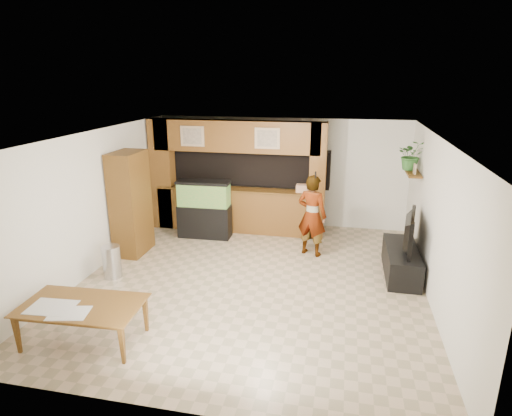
% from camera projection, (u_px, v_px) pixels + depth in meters
% --- Properties ---
extents(floor, '(6.50, 6.50, 0.00)m').
position_uv_depth(floor, '(252.00, 280.00, 7.73)').
color(floor, tan).
rests_on(floor, ground).
extents(ceiling, '(6.50, 6.50, 0.00)m').
position_uv_depth(ceiling, '(252.00, 136.00, 6.96)').
color(ceiling, white).
rests_on(ceiling, wall_back).
extents(wall_back, '(6.00, 0.00, 6.00)m').
position_uv_depth(wall_back, '(280.00, 172.00, 10.38)').
color(wall_back, silver).
rests_on(wall_back, floor).
extents(wall_left, '(0.00, 6.50, 6.50)m').
position_uv_depth(wall_left, '(94.00, 202.00, 7.93)').
color(wall_left, silver).
rests_on(wall_left, floor).
extents(wall_right, '(0.00, 6.50, 6.50)m').
position_uv_depth(wall_right, '(437.00, 224.00, 6.76)').
color(wall_right, silver).
rests_on(wall_right, floor).
extents(partition, '(4.20, 0.99, 2.60)m').
position_uv_depth(partition, '(236.00, 175.00, 9.99)').
color(partition, brown).
rests_on(partition, floor).
extents(wall_clock, '(0.05, 0.25, 0.25)m').
position_uv_depth(wall_clock, '(120.00, 160.00, 8.68)').
color(wall_clock, black).
rests_on(wall_clock, wall_left).
extents(wall_shelf, '(0.25, 0.90, 0.04)m').
position_uv_depth(wall_shelf, '(413.00, 173.00, 8.49)').
color(wall_shelf, brown).
rests_on(wall_shelf, wall_right).
extents(pantry_cabinet, '(0.53, 0.87, 2.11)m').
position_uv_depth(pantry_cabinet, '(131.00, 203.00, 8.69)').
color(pantry_cabinet, brown).
rests_on(pantry_cabinet, floor).
extents(trash_can, '(0.33, 0.33, 0.60)m').
position_uv_depth(trash_can, '(112.00, 262.00, 7.79)').
color(trash_can, '#B2B2B7').
rests_on(trash_can, floor).
extents(aquarium, '(1.18, 0.44, 1.31)m').
position_uv_depth(aquarium, '(204.00, 210.00, 9.66)').
color(aquarium, black).
rests_on(aquarium, floor).
extents(tv_stand, '(0.57, 1.55, 0.52)m').
position_uv_depth(tv_stand, '(401.00, 261.00, 7.91)').
color(tv_stand, black).
rests_on(tv_stand, floor).
extents(television, '(0.34, 1.20, 0.68)m').
position_uv_depth(television, '(404.00, 231.00, 7.73)').
color(television, black).
rests_on(television, tv_stand).
extents(photo_frame, '(0.04, 0.15, 0.20)m').
position_uv_depth(photo_frame, '(415.00, 169.00, 8.26)').
color(photo_frame, tan).
rests_on(photo_frame, wall_shelf).
extents(potted_plant, '(0.58, 0.51, 0.60)m').
position_uv_depth(potted_plant, '(412.00, 155.00, 8.56)').
color(potted_plant, '#2E6629').
rests_on(potted_plant, wall_shelf).
extents(person, '(0.71, 0.58, 1.68)m').
position_uv_depth(person, '(312.00, 215.00, 8.64)').
color(person, tan).
rests_on(person, floor).
extents(microphone, '(0.03, 0.09, 0.14)m').
position_uv_depth(microphone, '(316.00, 175.00, 8.22)').
color(microphone, black).
rests_on(microphone, person).
extents(dining_table, '(1.68, 1.00, 0.58)m').
position_uv_depth(dining_table, '(83.00, 324.00, 5.86)').
color(dining_table, brown).
rests_on(dining_table, floor).
extents(newspaper_a, '(0.63, 0.48, 0.01)m').
position_uv_depth(newspaper_a, '(52.00, 307.00, 5.72)').
color(newspaper_a, silver).
rests_on(newspaper_a, dining_table).
extents(newspaper_b, '(0.57, 0.46, 0.01)m').
position_uv_depth(newspaper_b, '(69.00, 313.00, 5.58)').
color(newspaper_b, silver).
rests_on(newspaper_b, dining_table).
extents(counter_box, '(0.27, 0.18, 0.18)m').
position_uv_depth(counter_box, '(302.00, 188.00, 9.57)').
color(counter_box, tan).
rests_on(counter_box, partition).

